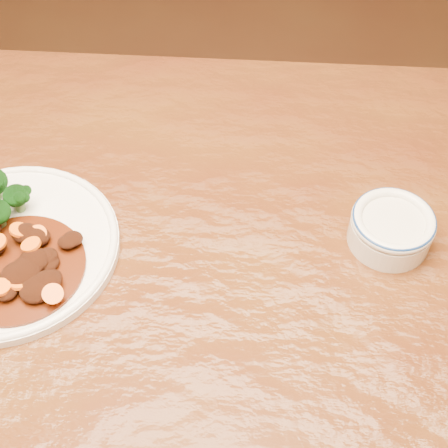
# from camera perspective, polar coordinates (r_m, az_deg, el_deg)

# --- Properties ---
(dining_table) EXTENTS (1.54, 0.96, 0.75)m
(dining_table) POSITION_cam_1_polar(r_m,az_deg,el_deg) (0.86, -5.87, -7.43)
(dining_table) COLOR #4E2C0D
(dining_table) RESTS_ON ground
(dinner_plate) EXTENTS (0.28, 0.28, 0.02)m
(dinner_plate) POSITION_cam_1_polar(r_m,az_deg,el_deg) (0.84, -19.09, -2.00)
(dinner_plate) COLOR white
(dinner_plate) RESTS_ON dining_table
(mince_stew) EXTENTS (0.17, 0.17, 0.03)m
(mince_stew) POSITION_cam_1_polar(r_m,az_deg,el_deg) (0.80, -18.26, -3.46)
(mince_stew) COLOR #471907
(mince_stew) RESTS_ON dinner_plate
(dip_bowl) EXTENTS (0.11, 0.11, 0.05)m
(dip_bowl) POSITION_cam_1_polar(r_m,az_deg,el_deg) (0.82, 15.06, -0.31)
(dip_bowl) COLOR silver
(dip_bowl) RESTS_ON dining_table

